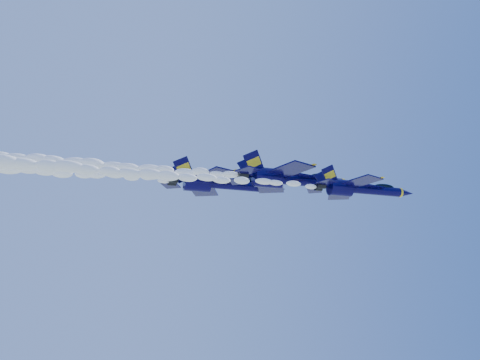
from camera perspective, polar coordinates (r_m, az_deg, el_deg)
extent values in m
cylinder|color=#070236|center=(80.20, 14.22, -1.09)|extent=(8.00, 1.33, 1.33)
ellipsoid|color=#070236|center=(77.62, 10.62, -0.82)|extent=(1.39, 2.40, 5.69)
cone|color=#070236|center=(82.83, 17.33, -1.35)|extent=(2.31, 1.33, 1.33)
cylinder|color=yellow|center=(82.27, 16.70, -1.30)|extent=(0.31, 1.39, 1.39)
ellipsoid|color=black|center=(81.13, 15.11, -0.72)|extent=(3.20, 1.04, 0.88)
cube|color=yellow|center=(81.06, 15.13, -0.90)|extent=(3.73, 0.89, 0.16)
cube|color=#070236|center=(75.34, 12.88, -0.11)|extent=(4.76, 5.65, 0.16)
cube|color=#070236|center=(81.37, 10.55, -1.58)|extent=(4.76, 5.65, 0.16)
cube|color=yellow|center=(75.96, 13.71, -0.13)|extent=(2.14, 4.45, 0.09)
cube|color=yellow|center=(81.94, 11.33, -1.58)|extent=(2.14, 4.45, 0.09)
cube|color=#070236|center=(76.41, 9.55, 0.48)|extent=(2.89, 0.91, 3.12)
cube|color=#070236|center=(78.01, 8.98, 0.07)|extent=(2.89, 0.91, 3.12)
cylinder|color=black|center=(75.82, 8.70, -0.55)|extent=(1.07, 0.98, 0.98)
cylinder|color=black|center=(76.82, 8.35, -0.79)|extent=(1.07, 0.98, 0.98)
cube|color=yellow|center=(79.14, 12.50, -0.47)|extent=(9.77, 0.31, 0.07)
ellipsoid|color=white|center=(69.98, -13.14, 0.91)|extent=(55.62, 2.11, 1.90)
cylinder|color=#070236|center=(83.65, 7.61, -0.14)|extent=(10.26, 1.71, 1.71)
ellipsoid|color=#070236|center=(81.16, 2.94, 0.24)|extent=(1.78, 3.08, 7.29)
cone|color=#070236|center=(86.38, 11.65, -0.49)|extent=(2.96, 1.71, 1.71)
cylinder|color=yellow|center=(85.78, 10.84, -0.42)|extent=(0.40, 1.78, 1.78)
ellipsoid|color=black|center=(84.66, 8.79, 0.31)|extent=(4.10, 1.33, 1.13)
cube|color=yellow|center=(84.56, 8.81, 0.09)|extent=(4.79, 1.14, 0.21)
cube|color=#070236|center=(77.78, 5.43, 1.15)|extent=(6.11, 7.24, 0.21)
cube|color=#070236|center=(85.93, 3.28, -0.75)|extent=(6.11, 7.24, 0.21)
cube|color=yellow|center=(78.38, 6.52, 1.12)|extent=(2.75, 5.71, 0.11)
cube|color=yellow|center=(86.47, 4.28, -0.76)|extent=(2.75, 5.71, 0.11)
cube|color=#070236|center=(79.92, 1.48, 1.84)|extent=(3.71, 1.17, 4.00)
cube|color=#070236|center=(82.08, 0.99, 1.30)|extent=(3.71, 1.17, 4.00)
cylinder|color=black|center=(79.34, 0.37, 0.59)|extent=(1.37, 1.25, 1.25)
cylinder|color=black|center=(80.70, 0.09, 0.28)|extent=(1.37, 1.25, 1.25)
cube|color=yellow|center=(82.68, 5.40, 0.64)|extent=(12.54, 0.40, 0.09)
ellipsoid|color=white|center=(77.56, -20.40, 1.94)|extent=(55.62, 2.70, 2.43)
cylinder|color=#070236|center=(87.76, -0.04, -0.58)|extent=(10.14, 1.69, 1.69)
ellipsoid|color=#070236|center=(86.19, -4.59, -0.24)|extent=(1.76, 3.04, 7.21)
cone|color=#070236|center=(89.65, 3.99, -0.91)|extent=(2.93, 1.69, 1.69)
cylinder|color=yellow|center=(89.23, 3.17, -0.84)|extent=(0.39, 1.76, 1.76)
ellipsoid|color=black|center=(88.52, 1.16, -0.16)|extent=(4.06, 1.32, 1.12)
cube|color=yellow|center=(88.42, 1.16, -0.37)|extent=(4.73, 1.13, 0.20)
cube|color=#070236|center=(82.41, -2.60, 0.59)|extent=(6.04, 7.16, 0.20)
cube|color=#070236|center=(90.82, -3.89, -1.14)|extent=(6.04, 7.16, 0.20)
cube|color=yellow|center=(82.79, -1.53, 0.57)|extent=(2.72, 5.64, 0.11)
cube|color=yellow|center=(91.16, -2.92, -1.15)|extent=(2.72, 5.64, 0.11)
cube|color=#070236|center=(85.22, -6.04, 1.25)|extent=(3.67, 1.16, 3.95)
cube|color=#070236|center=(87.44, -6.31, 0.76)|extent=(3.67, 1.16, 3.95)
cylinder|color=black|center=(84.87, -7.11, 0.08)|extent=(1.35, 1.24, 1.24)
cylinder|color=black|center=(86.25, -7.26, -0.20)|extent=(1.35, 1.24, 1.24)
cube|color=yellow|center=(87.22, -2.18, 0.15)|extent=(12.40, 0.39, 0.09)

